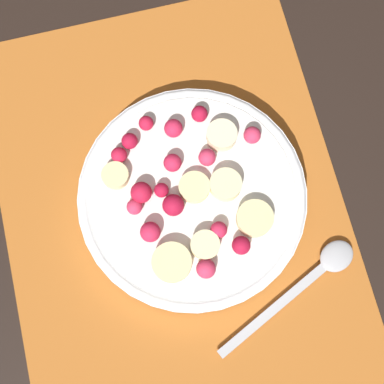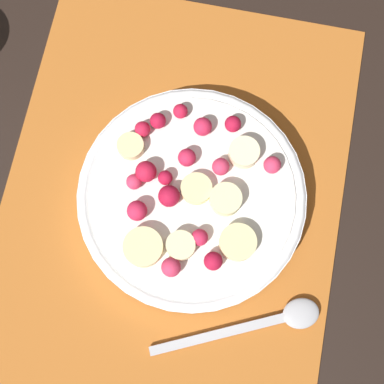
% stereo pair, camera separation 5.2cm
% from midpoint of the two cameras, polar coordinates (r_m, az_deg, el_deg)
% --- Properties ---
extents(ground_plane, '(3.00, 3.00, 0.00)m').
position_cam_midpoint_polar(ground_plane, '(0.56, -4.62, -2.18)').
color(ground_plane, black).
extents(placemat, '(0.46, 0.35, 0.01)m').
position_cam_midpoint_polar(placemat, '(0.55, -4.65, -2.12)').
color(placemat, '#B26023').
rests_on(placemat, ground_plane).
extents(fruit_bowl, '(0.23, 0.23, 0.05)m').
position_cam_midpoint_polar(fruit_bowl, '(0.53, -2.72, -1.06)').
color(fruit_bowl, white).
rests_on(fruit_bowl, placemat).
extents(spoon, '(0.09, 0.16, 0.01)m').
position_cam_midpoint_polar(spoon, '(0.55, 10.27, -9.34)').
color(spoon, '#B2B2B7').
rests_on(spoon, placemat).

